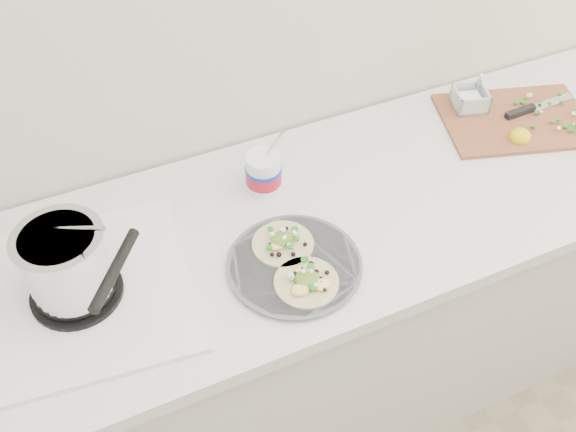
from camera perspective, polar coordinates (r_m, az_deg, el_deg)
name	(u,v)px	position (r m, az deg, el deg)	size (l,w,h in m)	color
counter	(321,311)	(1.93, 2.94, -8.45)	(2.44, 0.66, 0.90)	silver
stove	(71,275)	(1.41, -18.76, -5.02)	(0.53, 0.50, 0.23)	silver
taco_plate	(294,262)	(1.44, 0.56, -4.14)	(0.31, 0.31, 0.04)	#56585D
tub	(265,170)	(1.59, -2.08, 4.14)	(0.09, 0.09, 0.20)	white
cutboard	(514,115)	(1.95, 19.44, 8.48)	(0.48, 0.39, 0.07)	brown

